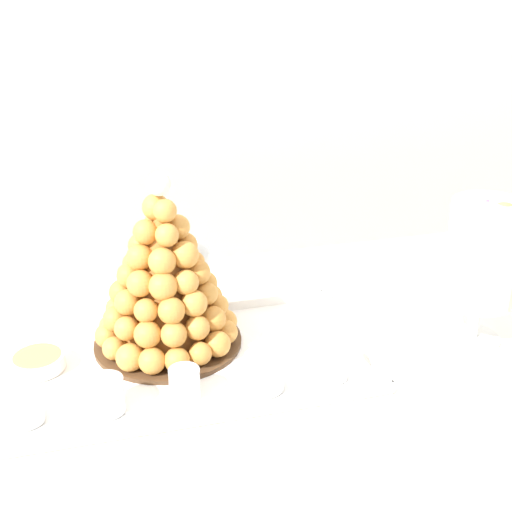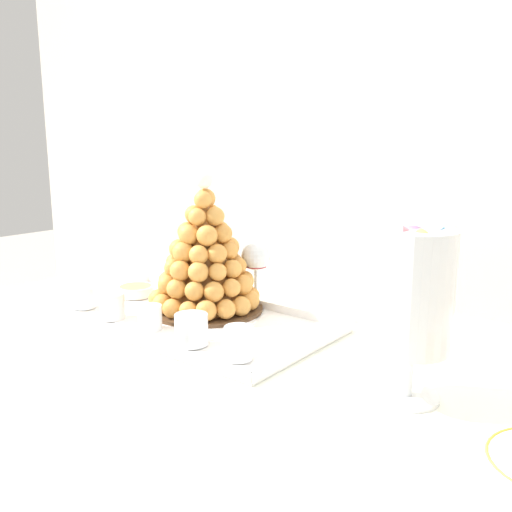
% 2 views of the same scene
% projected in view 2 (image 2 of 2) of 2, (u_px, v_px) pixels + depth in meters
% --- Properties ---
extents(backdrop_wall, '(4.80, 0.10, 2.50)m').
position_uv_depth(backdrop_wall, '(466.00, 116.00, 1.79)').
color(backdrop_wall, silver).
rests_on(backdrop_wall, ground_plane).
extents(buffet_table, '(1.59, 0.86, 0.79)m').
position_uv_depth(buffet_table, '(263.00, 398.00, 1.09)').
color(buffet_table, brown).
rests_on(buffet_table, ground_plane).
extents(serving_tray, '(0.64, 0.34, 0.02)m').
position_uv_depth(serving_tray, '(186.00, 319.00, 1.20)').
color(serving_tray, white).
rests_on(serving_tray, buffet_table).
extents(croquembouche, '(0.26, 0.26, 0.31)m').
position_uv_depth(croquembouche, '(205.00, 258.00, 1.24)').
color(croquembouche, '#4C331E').
rests_on(croquembouche, serving_tray).
extents(dessert_cup_left, '(0.06, 0.06, 0.05)m').
position_uv_depth(dessert_cup_left, '(84.00, 298.00, 1.28)').
color(dessert_cup_left, silver).
rests_on(dessert_cup_left, serving_tray).
extents(dessert_cup_mid_left, '(0.05, 0.05, 0.06)m').
position_uv_depth(dessert_cup_mid_left, '(113.00, 307.00, 1.20)').
color(dessert_cup_mid_left, silver).
rests_on(dessert_cup_mid_left, serving_tray).
extents(dessert_cup_centre, '(0.05, 0.05, 0.05)m').
position_uv_depth(dessert_cup_centre, '(150.00, 318.00, 1.13)').
color(dessert_cup_centre, silver).
rests_on(dessert_cup_centre, serving_tray).
extents(dessert_cup_mid_right, '(0.06, 0.06, 0.06)m').
position_uv_depth(dessert_cup_mid_right, '(191.00, 331.00, 1.05)').
color(dessert_cup_mid_right, silver).
rests_on(dessert_cup_mid_right, serving_tray).
extents(dessert_cup_right, '(0.05, 0.05, 0.06)m').
position_uv_depth(dessert_cup_right, '(238.00, 344.00, 0.98)').
color(dessert_cup_right, silver).
rests_on(dessert_cup_right, serving_tray).
extents(creme_brulee_ramekin, '(0.09, 0.09, 0.02)m').
position_uv_depth(creme_brulee_ramekin, '(136.00, 290.00, 1.38)').
color(creme_brulee_ramekin, white).
rests_on(creme_brulee_ramekin, serving_tray).
extents(macaron_goblet, '(0.12, 0.12, 0.28)m').
position_uv_depth(macaron_goblet, '(411.00, 293.00, 0.82)').
color(macaron_goblet, white).
rests_on(macaron_goblet, buffet_table).
extents(wine_glass, '(0.07, 0.07, 0.16)m').
position_uv_depth(wine_glass, '(256.00, 259.00, 1.27)').
color(wine_glass, silver).
rests_on(wine_glass, buffet_table).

